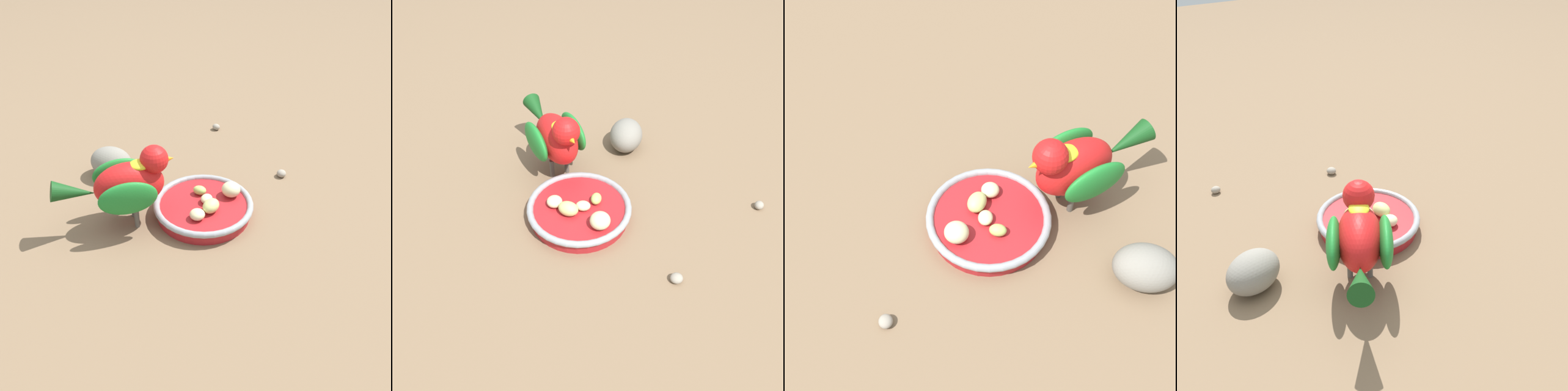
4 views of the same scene
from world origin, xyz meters
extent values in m
plane|color=#7A6047|center=(0.00, 0.00, 0.00)|extent=(4.00, 4.00, 0.00)
cylinder|color=#AD1E23|center=(-0.03, 0.00, 0.01)|extent=(0.17, 0.17, 0.02)
torus|color=#93969B|center=(-0.03, 0.00, 0.02)|extent=(0.19, 0.19, 0.01)
ellipsoid|color=#C6D17A|center=(-0.03, -0.02, 0.04)|extent=(0.04, 0.03, 0.02)
ellipsoid|color=beige|center=(-0.07, -0.02, 0.03)|extent=(0.03, 0.03, 0.02)
ellipsoid|color=#B2CC66|center=(-0.01, 0.03, 0.03)|extent=(0.03, 0.03, 0.02)
ellipsoid|color=beige|center=(0.03, -0.02, 0.04)|extent=(0.04, 0.04, 0.03)
ellipsoid|color=beige|center=(-0.02, 0.00, 0.03)|extent=(0.03, 0.03, 0.02)
cylinder|color=#59544C|center=(-0.12, 0.09, 0.02)|extent=(0.01, 0.01, 0.04)
cylinder|color=#59544C|center=(-0.14, 0.06, 0.02)|extent=(0.01, 0.01, 0.04)
ellipsoid|color=red|center=(-0.14, 0.08, 0.08)|extent=(0.14, 0.12, 0.09)
ellipsoid|color=#1E7F2D|center=(-0.13, 0.12, 0.08)|extent=(0.10, 0.07, 0.06)
ellipsoid|color=#1E7F2D|center=(-0.16, 0.05, 0.08)|extent=(0.10, 0.07, 0.06)
cone|color=#144719|center=(-0.22, 0.12, 0.09)|extent=(0.09, 0.07, 0.05)
sphere|color=red|center=(-0.09, 0.05, 0.13)|extent=(0.07, 0.07, 0.05)
cone|color=orange|center=(-0.07, 0.04, 0.12)|extent=(0.03, 0.03, 0.02)
ellipsoid|color=yellow|center=(-0.12, 0.07, 0.12)|extent=(0.05, 0.05, 0.01)
ellipsoid|color=gray|center=(-0.07, 0.23, 0.03)|extent=(0.10, 0.11, 0.06)
ellipsoid|color=gray|center=(0.23, 0.21, 0.01)|extent=(0.02, 0.02, 0.01)
ellipsoid|color=gray|center=(0.18, -0.03, 0.01)|extent=(0.03, 0.03, 0.01)
camera|label=1|loc=(-0.53, -0.48, 0.56)|focal=43.37mm
camera|label=2|loc=(0.29, -0.43, 0.55)|focal=38.66mm
camera|label=3|loc=(0.34, 0.23, 0.63)|focal=46.29mm
camera|label=4|loc=(-0.63, 0.34, 0.53)|focal=43.88mm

